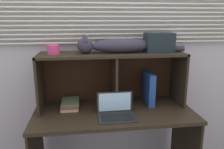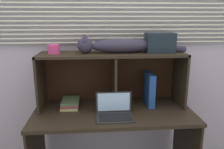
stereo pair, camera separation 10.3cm
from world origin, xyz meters
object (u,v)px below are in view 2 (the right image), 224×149
object	(u,v)px
binder_upright	(149,89)
book_stack	(70,103)
cat	(117,46)
small_basket	(54,49)
storage_box	(160,43)
laptop	(114,112)

from	to	relation	value
binder_upright	book_stack	distance (m)	0.75
cat	small_basket	xyz separation A→B (m)	(-0.56, -0.00, -0.02)
storage_box	binder_upright	bearing A→B (deg)	180.00
laptop	binder_upright	size ratio (longest dim) A/B	1.00
laptop	storage_box	distance (m)	0.74
cat	laptop	bearing A→B (deg)	-100.62
book_stack	small_basket	distance (m)	0.52
binder_upright	laptop	bearing A→B (deg)	-144.92
cat	book_stack	distance (m)	0.69
book_stack	small_basket	xyz separation A→B (m)	(-0.12, 0.01, 0.51)
laptop	storage_box	world-z (taller)	storage_box
book_stack	storage_box	distance (m)	0.99
laptop	storage_box	xyz separation A→B (m)	(0.43, 0.25, 0.55)
cat	small_basket	size ratio (longest dim) A/B	9.60
laptop	book_stack	bearing A→B (deg)	148.11
book_stack	storage_box	xyz separation A→B (m)	(0.82, 0.01, 0.55)
laptop	small_basket	world-z (taller)	small_basket
small_basket	storage_box	distance (m)	0.94
cat	small_basket	world-z (taller)	cat
book_stack	laptop	bearing A→B (deg)	-31.89
cat	storage_box	distance (m)	0.39
cat	binder_upright	xyz separation A→B (m)	(0.31, -0.00, -0.41)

